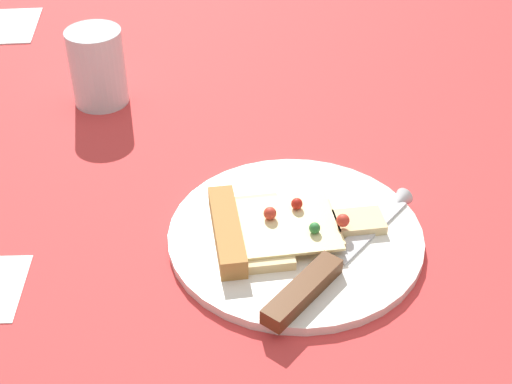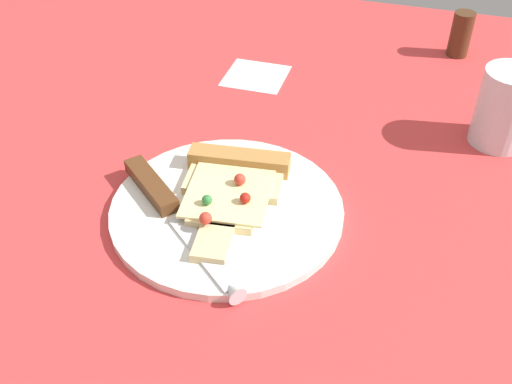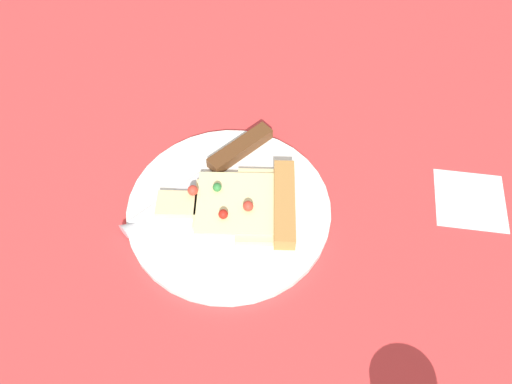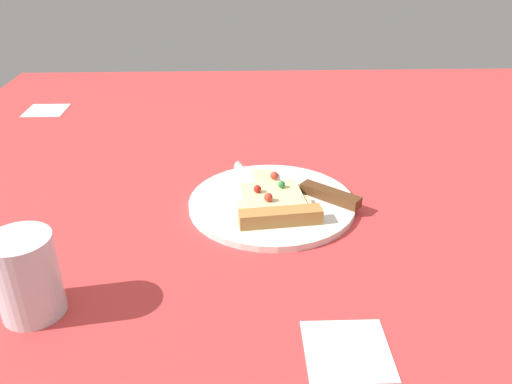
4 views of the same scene
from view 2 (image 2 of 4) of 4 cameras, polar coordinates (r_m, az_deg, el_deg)
ground_plane at (r=65.12cm, az=-8.82°, el=-6.33°), size 144.63×144.63×3.00cm
plate at (r=67.22cm, az=-2.77°, el=-1.66°), size 25.96×25.96×1.03cm
pizza_slice at (r=68.26cm, az=-2.34°, el=0.56°), size 18.19×12.27×2.64cm
knife at (r=66.25cm, az=-8.22°, el=-1.55°), size 17.11×19.67×2.45cm
drinking_glass at (r=81.97cm, az=22.51°, el=7.37°), size 7.13×7.13×10.03cm
pepper_shaker at (r=103.17cm, az=18.82°, el=13.95°), size 3.31×3.31×7.04cm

